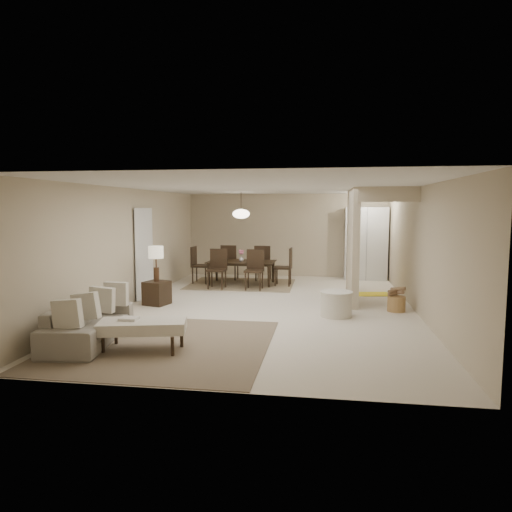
% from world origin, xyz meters
% --- Properties ---
extents(floor, '(9.00, 9.00, 0.00)m').
position_xyz_m(floor, '(0.00, 0.00, 0.00)').
color(floor, beige).
rests_on(floor, ground).
extents(ceiling, '(9.00, 9.00, 0.00)m').
position_xyz_m(ceiling, '(0.00, 0.00, 2.50)').
color(ceiling, white).
rests_on(ceiling, back_wall).
extents(back_wall, '(6.00, 0.00, 6.00)m').
position_xyz_m(back_wall, '(0.00, 4.50, 1.25)').
color(back_wall, '#C4B394').
rests_on(back_wall, floor).
extents(left_wall, '(0.00, 9.00, 9.00)m').
position_xyz_m(left_wall, '(-3.00, 0.00, 1.25)').
color(left_wall, '#C4B394').
rests_on(left_wall, floor).
extents(right_wall, '(0.00, 9.00, 9.00)m').
position_xyz_m(right_wall, '(3.00, 0.00, 1.25)').
color(right_wall, '#C4B394').
rests_on(right_wall, floor).
extents(partition, '(0.15, 2.50, 2.50)m').
position_xyz_m(partition, '(1.80, 1.25, 1.25)').
color(partition, '#C4B394').
rests_on(partition, floor).
extents(doorway, '(0.04, 0.90, 2.04)m').
position_xyz_m(doorway, '(-2.97, 0.60, 1.02)').
color(doorway, black).
rests_on(doorway, floor).
extents(pantry_cabinet, '(1.20, 0.55, 2.10)m').
position_xyz_m(pantry_cabinet, '(2.35, 4.15, 1.05)').
color(pantry_cabinet, silver).
rests_on(pantry_cabinet, floor).
extents(flush_light, '(0.44, 0.44, 0.05)m').
position_xyz_m(flush_light, '(2.30, 3.20, 2.46)').
color(flush_light, white).
rests_on(flush_light, ceiling).
extents(living_rug, '(3.20, 3.20, 0.01)m').
position_xyz_m(living_rug, '(-1.24, -2.88, 0.01)').
color(living_rug, brown).
rests_on(living_rug, floor).
extents(sofa, '(2.17, 1.10, 0.61)m').
position_xyz_m(sofa, '(-2.45, -2.88, 0.30)').
color(sofa, gray).
rests_on(sofa, floor).
extents(ottoman_bench, '(1.35, 0.84, 0.45)m').
position_xyz_m(ottoman_bench, '(-1.44, -3.18, 0.36)').
color(ottoman_bench, beige).
rests_on(ottoman_bench, living_rug).
extents(side_table, '(0.57, 0.57, 0.51)m').
position_xyz_m(side_table, '(-2.40, -0.10, 0.25)').
color(side_table, black).
rests_on(side_table, floor).
extents(table_lamp, '(0.32, 0.32, 0.76)m').
position_xyz_m(table_lamp, '(-2.40, -0.10, 1.07)').
color(table_lamp, '#482F1E').
rests_on(table_lamp, side_table).
extents(round_pouf, '(0.62, 0.62, 0.48)m').
position_xyz_m(round_pouf, '(1.41, -0.61, 0.24)').
color(round_pouf, beige).
rests_on(round_pouf, floor).
extents(wicker_basket, '(0.38, 0.38, 0.31)m').
position_xyz_m(wicker_basket, '(2.62, 0.00, 0.15)').
color(wicker_basket, '#996A3D').
rests_on(wicker_basket, floor).
extents(dining_rug, '(2.80, 2.10, 0.01)m').
position_xyz_m(dining_rug, '(-1.07, 2.72, 0.01)').
color(dining_rug, '#7F6F4F').
rests_on(dining_rug, floor).
extents(dining_table, '(1.83, 1.05, 0.64)m').
position_xyz_m(dining_table, '(-1.07, 2.72, 0.32)').
color(dining_table, black).
rests_on(dining_table, dining_rug).
extents(dining_chairs, '(2.74, 2.00, 1.02)m').
position_xyz_m(dining_chairs, '(-1.07, 2.72, 0.51)').
color(dining_chairs, black).
rests_on(dining_chairs, dining_rug).
extents(vase, '(0.15, 0.15, 0.13)m').
position_xyz_m(vase, '(-1.07, 2.72, 0.70)').
color(vase, white).
rests_on(vase, dining_table).
extents(yellow_mat, '(0.95, 0.67, 0.01)m').
position_xyz_m(yellow_mat, '(2.31, 1.79, 0.01)').
color(yellow_mat, yellow).
rests_on(yellow_mat, floor).
extents(pendant_light, '(0.46, 0.46, 0.71)m').
position_xyz_m(pendant_light, '(-1.07, 2.72, 1.92)').
color(pendant_light, '#482F1E').
rests_on(pendant_light, ceiling).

